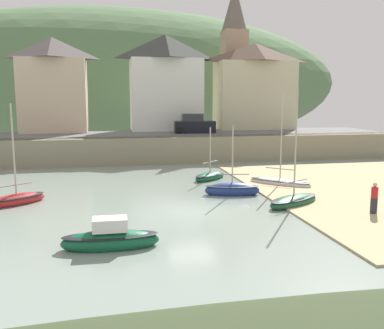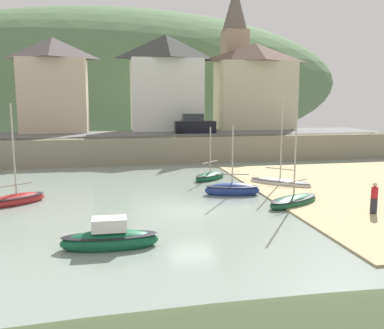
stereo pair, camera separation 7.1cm
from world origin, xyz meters
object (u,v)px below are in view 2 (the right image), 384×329
object	(u,v)px
sailboat_tall_mast	(110,239)
person_on_slipway	(374,197)
motorboat_with_cabin	(280,182)
parked_car_near_slipway	(195,125)
sailboat_nearest_shore	(294,201)
waterfront_building_left	(54,84)
sailboat_white_hull	(210,176)
sailboat_far_left	(17,199)
church_with_spire	(235,54)
fishing_boat_green	(232,190)
waterfront_building_right	(255,86)
waterfront_building_centre	(166,82)

from	to	relation	value
sailboat_tall_mast	person_on_slipway	world-z (taller)	person_on_slipway
motorboat_with_cabin	parked_car_near_slipway	distance (m)	15.99
sailboat_nearest_shore	waterfront_building_left	bearing A→B (deg)	92.96
waterfront_building_left	sailboat_tall_mast	xyz separation A→B (m)	(5.33, -30.25, -6.96)
waterfront_building_left	sailboat_white_hull	distance (m)	22.26
motorboat_with_cabin	sailboat_far_left	bearing A→B (deg)	-129.96
church_with_spire	sailboat_white_hull	bearing A→B (deg)	-110.83
fishing_boat_green	parked_car_near_slipway	distance (m)	17.83
sailboat_tall_mast	fishing_boat_green	xyz separation A→B (m)	(7.54, 8.19, -0.04)
sailboat_nearest_shore	sailboat_far_left	distance (m)	15.74
waterfront_building_left	sailboat_tall_mast	bearing A→B (deg)	-80.02
fishing_boat_green	sailboat_white_hull	distance (m)	5.22
sailboat_white_hull	parked_car_near_slipway	bearing A→B (deg)	42.37
church_with_spire	sailboat_white_hull	world-z (taller)	church_with_spire
sailboat_tall_mast	sailboat_far_left	xyz separation A→B (m)	(-5.18, 8.34, -0.09)
waterfront_building_right	sailboat_tall_mast	distance (m)	35.18
sailboat_tall_mast	sailboat_nearest_shore	size ratio (longest dim) A/B	0.59
church_with_spire	sailboat_far_left	size ratio (longest dim) A/B	2.88
waterfront_building_left	sailboat_tall_mast	size ratio (longest dim) A/B	2.44
waterfront_building_left	parked_car_near_slipway	distance (m)	15.28
motorboat_with_cabin	waterfront_building_centre	bearing A→B (deg)	147.87
sailboat_far_left	fishing_boat_green	bearing A→B (deg)	-37.21
fishing_boat_green	motorboat_with_cabin	bearing A→B (deg)	38.36
sailboat_tall_mast	sailboat_white_hull	bearing A→B (deg)	62.07
waterfront_building_right	sailboat_tall_mast	bearing A→B (deg)	-118.75
sailboat_white_hull	person_on_slipway	size ratio (longest dim) A/B	2.47
church_with_spire	sailboat_far_left	distance (m)	34.76
sailboat_tall_mast	parked_car_near_slipway	distance (m)	27.32
sailboat_white_hull	motorboat_with_cabin	bearing A→B (deg)	-77.95
sailboat_far_left	waterfront_building_left	bearing A→B (deg)	53.84
fishing_boat_green	sailboat_far_left	bearing A→B (deg)	-169.86
waterfront_building_right	motorboat_with_cabin	distance (m)	21.73
sailboat_far_left	sailboat_tall_mast	bearing A→B (deg)	-94.68
sailboat_tall_mast	motorboat_with_cabin	xyz separation A→B (m)	(11.59, 10.30, -0.12)
waterfront_building_right	parked_car_near_slipway	bearing A→B (deg)	-150.35
waterfront_building_left	sailboat_tall_mast	world-z (taller)	waterfront_building_left
motorboat_with_cabin	parked_car_near_slipway	size ratio (longest dim) A/B	1.50
waterfront_building_centre	sailboat_white_hull	size ratio (longest dim) A/B	2.56
fishing_boat_green	sailboat_white_hull	xyz separation A→B (m)	(-0.16, 5.21, -0.08)
fishing_boat_green	parked_car_near_slipway	xyz separation A→B (m)	(1.15, 17.56, 2.88)
person_on_slipway	sailboat_white_hull	bearing A→B (deg)	118.22
church_with_spire	sailboat_nearest_shore	world-z (taller)	church_with_spire
waterfront_building_left	church_with_spire	distance (m)	21.36
fishing_boat_green	sailboat_far_left	xyz separation A→B (m)	(-12.72, 0.15, -0.05)
motorboat_with_cabin	fishing_boat_green	xyz separation A→B (m)	(-4.05, -2.11, 0.08)
church_with_spire	fishing_boat_green	distance (m)	29.25
sailboat_far_left	person_on_slipway	size ratio (longest dim) A/B	3.62
fishing_boat_green	waterfront_building_centre	bearing A→B (deg)	103.69
church_with_spire	person_on_slipway	bearing A→B (deg)	-93.49
person_on_slipway	waterfront_building_right	bearing A→B (deg)	83.41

